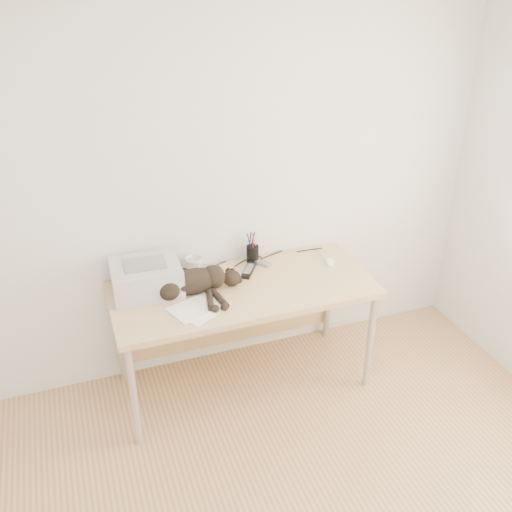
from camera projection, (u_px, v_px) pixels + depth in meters
name	position (u px, v px, depth m)	size (l,w,h in m)	color
wall_back	(223.00, 181.00, 3.50)	(3.50, 3.50, 0.00)	silver
desk	(239.00, 298.00, 3.60)	(1.60, 0.70, 0.74)	#DEB782
printer	(146.00, 278.00, 3.39)	(0.41, 0.36, 0.19)	#B9B9BE
papers	(199.00, 308.00, 3.26)	(0.38, 0.34, 0.01)	white
cat	(190.00, 283.00, 3.37)	(0.71, 0.32, 0.16)	black
mug	(194.00, 265.00, 3.61)	(0.11, 0.11, 0.10)	white
pen_cup	(253.00, 253.00, 3.73)	(0.08, 0.08, 0.21)	black
remote_grey	(259.00, 262.00, 3.73)	(0.05, 0.17, 0.02)	gray
remote_black	(249.00, 270.00, 3.63)	(0.05, 0.20, 0.02)	black
mouse	(329.00, 260.00, 3.73)	(0.07, 0.11, 0.04)	white
cable_tangle	(228.00, 263.00, 3.72)	(1.36, 0.07, 0.01)	black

